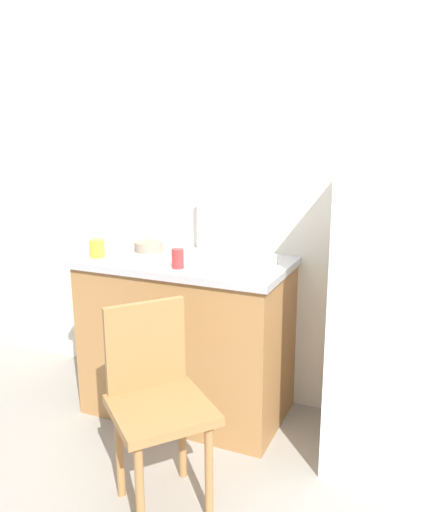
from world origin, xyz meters
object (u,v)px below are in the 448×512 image
Objects in this scene: refrigerator at (399,314)px; terracotta_bowl at (149,246)px; chair at (156,397)px; dish_tray at (247,260)px; cup_red at (178,258)px; cup_yellow at (97,249)px.

refrigerator is 9.14× the size of terracotta_bowl.
dish_tray is (0.13, 0.74, 0.45)m from chair.
cup_red is (0.34, -0.28, 0.02)m from terracotta_bowl.
refrigerator is 15.01× the size of cup_red.
refrigerator is 1.13m from cup_red.
refrigerator is 1.71× the size of chair.
terracotta_bowl is at bearing 52.92° from cup_yellow.
dish_tray is 2.86× the size of cup_yellow.
chair is at bearing -100.26° from dish_tray.
terracotta_bowl reaches higher than chair.
dish_tray is (-0.78, 0.02, 0.18)m from refrigerator.
terracotta_bowl is at bearing 141.05° from cup_red.
refrigerator reaches higher than cup_red.
cup_yellow is 0.53m from cup_red.
chair is (-0.92, -0.73, -0.26)m from refrigerator.
dish_tray is at bearing -6.72° from terracotta_bowl.
refrigerator is at bearing 5.36° from cup_yellow.
refrigerator is 1.64m from cup_yellow.
refrigerator reaches higher than terracotta_bowl.
chair is at bearing -39.30° from cup_yellow.
dish_tray is 0.66m from terracotta_bowl.
cup_yellow is (-0.84, -0.17, 0.02)m from dish_tray.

